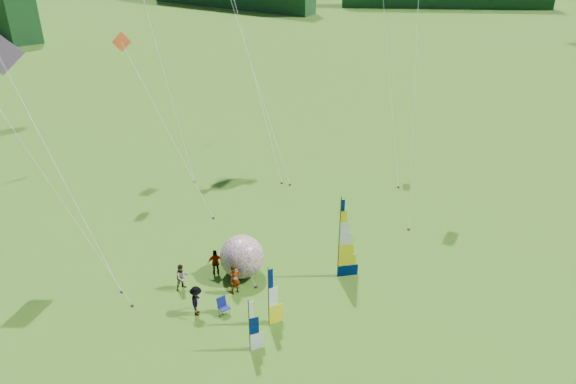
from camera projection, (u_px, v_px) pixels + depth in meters
ground at (351, 316)px, 27.74m from camera, size 220.00×220.00×0.00m
treeline_ring at (355, 248)px, 25.85m from camera, size 210.00×210.00×8.00m
feather_banner_main at (339, 240)px, 29.44m from camera, size 1.23×0.62×4.79m
side_banner_left at (269, 298)px, 26.37m from camera, size 0.92×0.23×3.28m
side_banner_far at (249, 327)px, 24.94m from camera, size 0.85×0.30×2.84m
bol_inflatable at (242, 257)px, 30.19m from camera, size 3.08×3.08×2.37m
spectator_a at (235, 280)px, 28.95m from camera, size 0.62×0.42×1.69m
spectator_b at (182, 277)px, 29.29m from camera, size 0.77×0.44×1.51m
spectator_c at (196, 301)px, 27.50m from camera, size 0.91×1.08×1.62m
spectator_d at (216, 262)px, 30.43m from camera, size 0.98×0.67×1.54m
camp_chair at (224, 307)px, 27.64m from camera, size 0.56×0.56×0.92m
kite_whale at (240, 21)px, 39.79m from camera, size 8.49×15.98×20.96m
kite_rainbow_delta at (57, 156)px, 28.12m from camera, size 8.18×12.12×13.62m
kite_parafoil at (415, 92)px, 33.99m from camera, size 9.39×10.04×15.69m
small_kite_red at (166, 121)px, 35.83m from camera, size 6.64×11.03×11.17m
small_kite_orange at (252, 61)px, 40.20m from camera, size 7.56×11.59×15.66m
small_kite_yellow at (390, 66)px, 39.58m from camera, size 8.20×10.37×15.37m
small_kite_pink at (44, 167)px, 25.16m from camera, size 8.84×8.60×15.21m
small_kite_green at (153, 28)px, 39.56m from camera, size 4.77×12.92×20.08m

